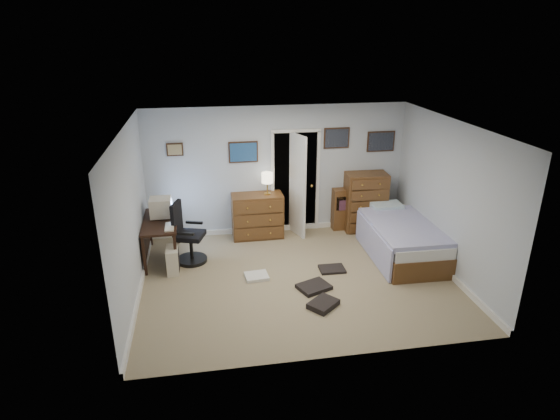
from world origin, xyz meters
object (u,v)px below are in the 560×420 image
object	(u,v)px
office_chair	(187,239)
tall_dresser	(365,202)
low_dresser	(257,216)
bed	(400,238)
computer_desk	(156,229)

from	to	relation	value
office_chair	tall_dresser	world-z (taller)	tall_dresser
tall_dresser	low_dresser	bearing A→B (deg)	-177.85
office_chair	bed	size ratio (longest dim) A/B	0.51
computer_desk	bed	distance (m)	4.31
low_dresser	tall_dresser	world-z (taller)	tall_dresser
computer_desk	low_dresser	size ratio (longest dim) A/B	1.30
office_chair	bed	world-z (taller)	office_chair
low_dresser	office_chair	bearing A→B (deg)	-147.82
office_chair	tall_dresser	xyz separation A→B (m)	(3.48, 0.83, 0.17)
bed	computer_desk	bearing A→B (deg)	173.67
office_chair	bed	bearing A→B (deg)	12.54
low_dresser	tall_dresser	xyz separation A→B (m)	(2.16, -0.02, 0.16)
bed	tall_dresser	bearing A→B (deg)	103.18
computer_desk	bed	world-z (taller)	computer_desk
computer_desk	tall_dresser	distance (m)	4.07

